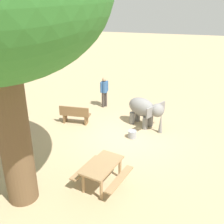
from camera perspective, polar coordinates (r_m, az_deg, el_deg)
ground_plane at (r=11.89m, az=2.89°, el=-5.14°), size 60.00×60.00×0.00m
elephant at (r=12.52m, az=6.82°, el=0.55°), size 1.63×1.81×1.31m
person_handler at (r=14.53m, az=-1.59°, el=4.57°), size 0.42×0.35×1.62m
wooden_bench at (r=12.94m, az=-7.63°, el=-0.46°), size 0.43×1.41×0.88m
picnic_table_near at (r=8.93m, az=-2.02°, el=-11.67°), size 1.84×1.83×0.78m
feed_bucket at (r=11.78m, az=4.16°, el=-4.58°), size 0.36×0.36×0.32m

